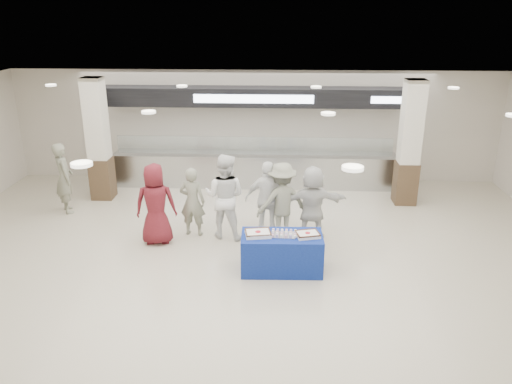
{
  "coord_description": "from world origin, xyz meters",
  "views": [
    {
      "loc": [
        0.69,
        -8.22,
        4.79
      ],
      "look_at": [
        0.23,
        1.6,
        1.18
      ],
      "focal_mm": 35.0,
      "sensor_mm": 36.0,
      "label": 1
    }
  ],
  "objects_px": {
    "soldier_a": "(192,202)",
    "soldier_bg": "(64,178)",
    "sheet_cake_right": "(308,234)",
    "civilian_white": "(312,203)",
    "chef_short": "(268,200)",
    "cupcake_tray": "(284,234)",
    "sheet_cake_left": "(258,233)",
    "civilian_maroon": "(156,204)",
    "soldier_b": "(282,201)",
    "chef_tall": "(225,196)",
    "display_table": "(282,253)"
  },
  "relations": [
    {
      "from": "cupcake_tray",
      "to": "soldier_bg",
      "type": "distance_m",
      "value": 6.07
    },
    {
      "from": "civilian_maroon",
      "to": "chef_short",
      "type": "relative_size",
      "value": 1.03
    },
    {
      "from": "soldier_a",
      "to": "soldier_bg",
      "type": "height_order",
      "value": "soldier_bg"
    },
    {
      "from": "sheet_cake_left",
      "to": "sheet_cake_right",
      "type": "distance_m",
      "value": 0.94
    },
    {
      "from": "civilian_maroon",
      "to": "civilian_white",
      "type": "bearing_deg",
      "value": 178.92
    },
    {
      "from": "cupcake_tray",
      "to": "chef_short",
      "type": "distance_m",
      "value": 1.6
    },
    {
      "from": "chef_tall",
      "to": "soldier_bg",
      "type": "relative_size",
      "value": 1.08
    },
    {
      "from": "chef_tall",
      "to": "soldier_b",
      "type": "height_order",
      "value": "chef_tall"
    },
    {
      "from": "soldier_b",
      "to": "soldier_bg",
      "type": "bearing_deg",
      "value": -34.07
    },
    {
      "from": "civilian_white",
      "to": "soldier_bg",
      "type": "bearing_deg",
      "value": -16.48
    },
    {
      "from": "sheet_cake_left",
      "to": "civilian_white",
      "type": "xyz_separation_m",
      "value": [
        1.11,
        1.53,
        0.04
      ]
    },
    {
      "from": "soldier_b",
      "to": "soldier_bg",
      "type": "relative_size",
      "value": 0.98
    },
    {
      "from": "soldier_bg",
      "to": "display_table",
      "type": "bearing_deg",
      "value": -151.13
    },
    {
      "from": "chef_short",
      "to": "soldier_bg",
      "type": "height_order",
      "value": "soldier_bg"
    },
    {
      "from": "sheet_cake_right",
      "to": "civilian_white",
      "type": "distance_m",
      "value": 1.53
    },
    {
      "from": "soldier_a",
      "to": "civilian_white",
      "type": "distance_m",
      "value": 2.64
    },
    {
      "from": "display_table",
      "to": "chef_tall",
      "type": "relative_size",
      "value": 0.81
    },
    {
      "from": "sheet_cake_right",
      "to": "civilian_white",
      "type": "bearing_deg",
      "value": 83.53
    },
    {
      "from": "sheet_cake_right",
      "to": "chef_short",
      "type": "bearing_deg",
      "value": 116.34
    },
    {
      "from": "sheet_cake_right",
      "to": "chef_tall",
      "type": "relative_size",
      "value": 0.26
    },
    {
      "from": "civilian_maroon",
      "to": "civilian_white",
      "type": "relative_size",
      "value": 1.07
    },
    {
      "from": "sheet_cake_left",
      "to": "sheet_cake_right",
      "type": "bearing_deg",
      "value": 0.3
    },
    {
      "from": "chef_short",
      "to": "civilian_white",
      "type": "height_order",
      "value": "chef_short"
    },
    {
      "from": "soldier_bg",
      "to": "chef_tall",
      "type": "bearing_deg",
      "value": -140.97
    },
    {
      "from": "sheet_cake_left",
      "to": "civilian_maroon",
      "type": "height_order",
      "value": "civilian_maroon"
    },
    {
      "from": "soldier_a",
      "to": "chef_tall",
      "type": "height_order",
      "value": "chef_tall"
    },
    {
      "from": "chef_short",
      "to": "soldier_b",
      "type": "height_order",
      "value": "chef_short"
    },
    {
      "from": "soldier_a",
      "to": "soldier_bg",
      "type": "bearing_deg",
      "value": -12.52
    },
    {
      "from": "chef_tall",
      "to": "soldier_bg",
      "type": "distance_m",
      "value": 4.31
    },
    {
      "from": "civilian_white",
      "to": "chef_short",
      "type": "bearing_deg",
      "value": -8.43
    },
    {
      "from": "civilian_maroon",
      "to": "soldier_b",
      "type": "bearing_deg",
      "value": -179.77
    },
    {
      "from": "sheet_cake_right",
      "to": "chef_short",
      "type": "distance_m",
      "value": 1.78
    },
    {
      "from": "chef_short",
      "to": "sheet_cake_right",
      "type": "bearing_deg",
      "value": 122.06
    },
    {
      "from": "cupcake_tray",
      "to": "soldier_a",
      "type": "height_order",
      "value": "soldier_a"
    },
    {
      "from": "chef_tall",
      "to": "soldier_bg",
      "type": "height_order",
      "value": "chef_tall"
    },
    {
      "from": "sheet_cake_left",
      "to": "civilian_maroon",
      "type": "bearing_deg",
      "value": 152.61
    },
    {
      "from": "sheet_cake_left",
      "to": "soldier_bg",
      "type": "relative_size",
      "value": 0.3
    },
    {
      "from": "sheet_cake_right",
      "to": "display_table",
      "type": "bearing_deg",
      "value": 176.48
    },
    {
      "from": "soldier_a",
      "to": "soldier_b",
      "type": "bearing_deg",
      "value": -175.39
    },
    {
      "from": "chef_tall",
      "to": "civilian_maroon",
      "type": "bearing_deg",
      "value": 28.48
    },
    {
      "from": "display_table",
      "to": "soldier_bg",
      "type": "relative_size",
      "value": 0.88
    },
    {
      "from": "soldier_a",
      "to": "soldier_bg",
      "type": "distance_m",
      "value": 3.59
    },
    {
      "from": "soldier_a",
      "to": "soldier_bg",
      "type": "relative_size",
      "value": 0.89
    },
    {
      "from": "chef_short",
      "to": "cupcake_tray",
      "type": "bearing_deg",
      "value": 108.01
    },
    {
      "from": "chef_tall",
      "to": "soldier_b",
      "type": "bearing_deg",
      "value": -167.05
    },
    {
      "from": "sheet_cake_left",
      "to": "cupcake_tray",
      "type": "relative_size",
      "value": 1.19
    },
    {
      "from": "cupcake_tray",
      "to": "civilian_maroon",
      "type": "height_order",
      "value": "civilian_maroon"
    },
    {
      "from": "civilian_maroon",
      "to": "soldier_bg",
      "type": "bearing_deg",
      "value": -39.12
    },
    {
      "from": "sheet_cake_right",
      "to": "civilian_white",
      "type": "relative_size",
      "value": 0.3
    },
    {
      "from": "chef_short",
      "to": "display_table",
      "type": "bearing_deg",
      "value": 106.73
    }
  ]
}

